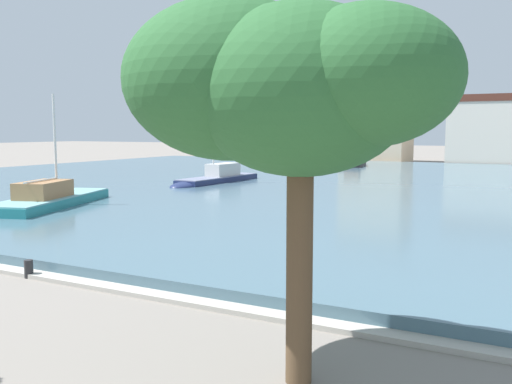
% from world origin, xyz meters
% --- Properties ---
extents(harbor_water, '(83.23, 54.84, 0.40)m').
position_xyz_m(harbor_water, '(0.00, 36.90, 0.20)').
color(harbor_water, '#476675').
rests_on(harbor_water, ground).
extents(quay_edge_coping, '(83.23, 0.50, 0.12)m').
position_xyz_m(quay_edge_coping, '(0.00, 9.23, 0.06)').
color(quay_edge_coping, '#ADA89E').
rests_on(quay_edge_coping, ground).
extents(sailboat_navy, '(2.17, 9.17, 6.90)m').
position_xyz_m(sailboat_navy, '(-14.45, 31.84, 0.56)').
color(sailboat_navy, navy).
rests_on(sailboat_navy, ground).
extents(sailboat_teal, '(5.02, 9.49, 5.81)m').
position_xyz_m(sailboat_teal, '(-15.14, 18.37, 0.56)').
color(sailboat_teal, teal).
rests_on(sailboat_teal, ground).
extents(sailboat_orange, '(4.17, 7.18, 7.14)m').
position_xyz_m(sailboat_orange, '(-14.35, 47.91, 0.55)').
color(sailboat_orange, orange).
rests_on(sailboat_orange, ground).
extents(sailboat_black, '(2.88, 6.00, 9.62)m').
position_xyz_m(sailboat_black, '(-11.42, 54.04, 0.63)').
color(sailboat_black, black).
rests_on(sailboat_black, ground).
extents(shade_tree, '(5.39, 3.54, 6.17)m').
position_xyz_m(shade_tree, '(2.66, 6.64, 4.74)').
color(shade_tree, brown).
rests_on(shade_tree, ground).
extents(mooring_bollard, '(0.24, 0.24, 0.50)m').
position_xyz_m(mooring_bollard, '(-6.18, 9.08, 0.25)').
color(mooring_bollard, '#232326').
rests_on(mooring_bollard, ground).
extents(townhouse_narrow_midrow, '(8.00, 6.84, 11.29)m').
position_xyz_m(townhouse_narrow_midrow, '(-13.12, 68.62, 5.66)').
color(townhouse_narrow_midrow, '#C6B293').
rests_on(townhouse_narrow_midrow, ground).
extents(townhouse_corner_house, '(7.95, 8.11, 7.99)m').
position_xyz_m(townhouse_corner_house, '(-0.24, 68.45, 4.01)').
color(townhouse_corner_house, beige).
rests_on(townhouse_corner_house, ground).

